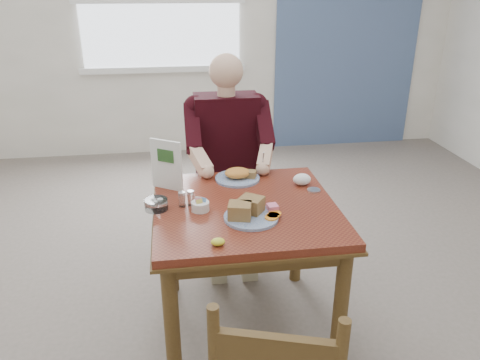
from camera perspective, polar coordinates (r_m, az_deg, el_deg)
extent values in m
plane|color=#675E54|center=(2.75, 0.58, -17.22)|extent=(6.00, 6.00, 0.00)
plane|color=white|center=(5.09, -4.89, 18.80)|extent=(5.50, 0.00, 5.50)
cube|color=#4A618B|center=(5.42, 13.22, 18.56)|extent=(1.60, 0.02, 2.80)
ellipsoid|color=yellow|center=(1.99, -2.71, -7.54)|extent=(0.07, 0.05, 0.03)
ellipsoid|color=white|center=(2.57, 7.56, 0.08)|extent=(0.12, 0.10, 0.06)
cylinder|color=silver|center=(2.52, 8.98, -1.23)|extent=(0.08, 0.08, 0.01)
cube|color=white|center=(5.04, -9.80, 20.80)|extent=(1.60, 0.02, 1.30)
cube|color=white|center=(5.10, -9.28, 13.16)|extent=(1.72, 0.04, 0.06)
cube|color=white|center=(5.03, -9.80, 20.79)|extent=(1.72, 0.04, 0.06)
cube|color=maroon|center=(2.34, 0.65, -3.50)|extent=(0.90, 0.90, 0.04)
cube|color=brown|center=(2.36, 0.64, -4.09)|extent=(0.92, 0.92, 0.01)
cylinder|color=brown|center=(2.20, -8.28, -17.48)|extent=(0.07, 0.07, 0.71)
cylinder|color=brown|center=(2.32, 12.12, -15.44)|extent=(0.07, 0.07, 0.71)
cylinder|color=brown|center=(2.84, -8.49, -7.24)|extent=(0.07, 0.07, 0.71)
cylinder|color=brown|center=(2.93, 7.00, -6.14)|extent=(0.07, 0.07, 0.71)
cube|color=brown|center=(2.05, 2.37, -10.11)|extent=(0.80, 0.03, 0.08)
cube|color=brown|center=(2.72, -0.64, -1.17)|extent=(0.80, 0.03, 0.08)
cube|color=brown|center=(2.35, -8.83, -5.60)|extent=(0.03, 0.80, 0.08)
cube|color=brown|center=(2.46, 9.67, -4.31)|extent=(0.03, 0.80, 0.08)
cylinder|color=brown|center=(3.07, -4.43, -7.41)|extent=(0.04, 0.04, 0.45)
cylinder|color=brown|center=(3.11, 2.26, -6.93)|extent=(0.04, 0.04, 0.45)
cylinder|color=brown|center=(3.38, -4.89, -4.33)|extent=(0.04, 0.04, 0.45)
cylinder|color=brown|center=(3.42, 1.16, -3.94)|extent=(0.04, 0.04, 0.45)
cube|color=brown|center=(3.13, -1.52, -1.73)|extent=(0.42, 0.42, 0.03)
cylinder|color=brown|center=(3.19, -5.17, 3.26)|extent=(0.04, 0.04, 0.50)
cylinder|color=brown|center=(3.23, 1.23, 3.59)|extent=(0.04, 0.04, 0.50)
cube|color=brown|center=(3.17, -1.98, 5.13)|extent=(0.38, 0.03, 0.14)
cube|color=brown|center=(1.42, 4.40, -20.59)|extent=(0.37, 0.14, 0.14)
cube|color=tan|center=(2.98, -3.16, -1.50)|extent=(0.13, 0.38, 0.12)
cube|color=tan|center=(3.00, 0.64, -1.27)|extent=(0.13, 0.38, 0.12)
cube|color=tan|center=(2.96, -2.70, -8.23)|extent=(0.10, 0.10, 0.48)
cube|color=tan|center=(2.98, 1.16, -7.94)|extent=(0.10, 0.10, 0.48)
cube|color=black|center=(3.02, -1.66, 4.98)|extent=(0.40, 0.22, 0.58)
sphere|color=black|center=(2.94, -5.43, 8.86)|extent=(0.15, 0.15, 0.15)
sphere|color=black|center=(2.98, 1.96, 9.16)|extent=(0.15, 0.15, 0.15)
cylinder|color=#DBAA8B|center=(2.92, -1.69, 10.65)|extent=(0.11, 0.11, 0.08)
sphere|color=#DBAA8B|center=(2.89, -1.72, 13.17)|extent=(0.21, 0.21, 0.21)
cube|color=black|center=(2.86, -5.83, 6.33)|extent=(0.09, 0.29, 0.27)
cube|color=black|center=(2.91, 2.92, 6.72)|extent=(0.09, 0.29, 0.27)
sphere|color=black|center=(2.78, -5.62, 3.68)|extent=(0.09, 0.09, 0.09)
sphere|color=black|center=(2.83, 3.33, 4.12)|extent=(0.09, 0.09, 0.09)
cube|color=#DBAA8B|center=(2.71, -4.85, 2.38)|extent=(0.14, 0.23, 0.14)
cube|color=#DBAA8B|center=(2.75, 3.07, 2.80)|extent=(0.14, 0.23, 0.14)
sphere|color=#DBAA8B|center=(2.64, -4.04, 1.02)|extent=(0.08, 0.08, 0.08)
sphere|color=#DBAA8B|center=(2.68, 2.80, 1.40)|extent=(0.08, 0.08, 0.08)
cylinder|color=silver|center=(2.66, 2.82, 2.40)|extent=(0.01, 0.05, 0.12)
cylinder|color=white|center=(2.20, 1.37, -4.56)|extent=(0.34, 0.34, 0.01)
cube|color=tan|center=(2.17, -0.02, -3.76)|extent=(0.12, 0.11, 0.07)
cube|color=tan|center=(2.23, 1.40, -3.00)|extent=(0.14, 0.14, 0.07)
cylinder|color=orange|center=(2.18, 3.84, -4.57)|extent=(0.08, 0.08, 0.01)
cylinder|color=orange|center=(2.20, 4.06, -4.33)|extent=(0.08, 0.08, 0.01)
cylinder|color=orange|center=(2.22, 4.27, -4.10)|extent=(0.06, 0.06, 0.01)
cube|color=pink|center=(2.25, 3.98, -3.33)|extent=(0.05, 0.06, 0.03)
cylinder|color=white|center=(2.63, -0.31, 0.20)|extent=(0.32, 0.32, 0.01)
ellipsoid|color=orange|center=(2.61, -0.32, 0.88)|extent=(0.18, 0.16, 0.05)
cube|color=tan|center=(2.62, 0.96, 0.77)|extent=(0.11, 0.08, 0.04)
cylinder|color=white|center=(2.28, -4.85, -3.20)|extent=(0.11, 0.11, 0.05)
cube|color=pink|center=(2.27, -5.10, -2.46)|extent=(0.03, 0.02, 0.02)
cube|color=#6699D8|center=(2.27, -4.48, -2.42)|extent=(0.03, 0.03, 0.02)
cube|color=#EAD159|center=(2.25, -4.98, -2.63)|extent=(0.03, 0.02, 0.02)
cube|color=white|center=(2.28, -5.10, -2.31)|extent=(0.03, 0.02, 0.02)
cylinder|color=white|center=(2.33, -7.09, -2.49)|extent=(0.04, 0.04, 0.06)
cylinder|color=silver|center=(2.31, -7.14, -1.63)|extent=(0.04, 0.04, 0.01)
cylinder|color=white|center=(2.34, -6.01, -2.33)|extent=(0.04, 0.04, 0.06)
cylinder|color=silver|center=(2.32, -6.05, -1.48)|extent=(0.04, 0.04, 0.01)
cylinder|color=white|center=(2.32, -10.17, -2.94)|extent=(0.14, 0.14, 0.05)
cylinder|color=white|center=(2.32, -10.53, -2.54)|extent=(0.04, 0.04, 0.02)
cylinder|color=white|center=(2.31, -9.71, -2.50)|extent=(0.04, 0.04, 0.02)
cylinder|color=white|center=(2.30, -10.35, -2.76)|extent=(0.04, 0.04, 0.02)
cube|color=white|center=(2.49, -8.95, 1.83)|extent=(0.16, 0.11, 0.27)
cube|color=#2D5926|center=(2.47, -9.08, 2.91)|extent=(0.08, 0.06, 0.07)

